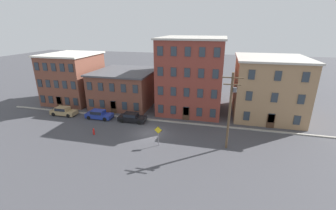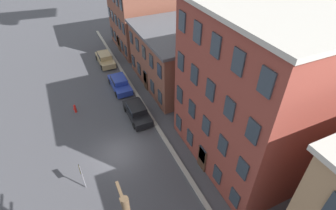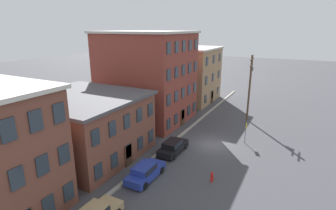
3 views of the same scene
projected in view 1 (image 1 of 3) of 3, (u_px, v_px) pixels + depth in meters
The scene contains 12 objects.
ground_plane at pixel (150, 133), 32.33m from camera, with size 200.00×200.00×0.00m, color #424247.
kerb_strip at pixel (158, 120), 36.43m from camera, with size 56.00×0.36×0.16m, color #9E998E.
apartment_corner at pixel (73, 77), 45.20m from camera, with size 9.30×10.54×9.53m.
apartment_midblock at pixel (126, 87), 43.86m from camera, with size 11.17×11.87×6.54m.
apartment_far at pixel (192, 74), 39.98m from camera, with size 11.14×11.93×12.83m.
apartment_annex at pixel (268, 87), 37.54m from camera, with size 11.02×11.75×9.88m.
car_tan at pixel (63, 111), 38.63m from camera, with size 4.40×1.92×1.43m.
car_blue at pixel (99, 114), 37.20m from camera, with size 4.40×1.92×1.43m.
car_black at pixel (132, 117), 36.01m from camera, with size 4.40×1.92×1.43m.
caution_sign at pixel (158, 133), 28.30m from camera, with size 1.06×0.08×2.74m.
utility_pole at pixel (230, 108), 26.62m from camera, with size 2.40×0.44×9.62m.
fire_hydrant at pixel (94, 131), 31.69m from camera, with size 0.24×0.34×0.96m.
Camera 1 is at (9.42, -27.72, 14.54)m, focal length 24.00 mm.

